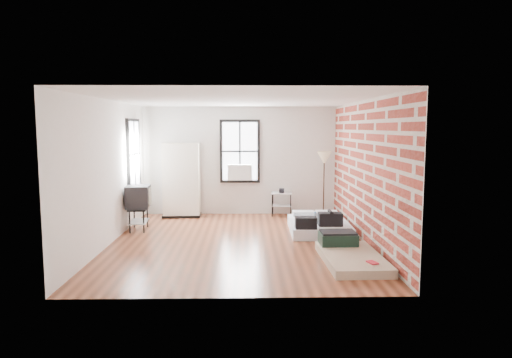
{
  "coord_description": "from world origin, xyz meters",
  "views": [
    {
      "loc": [
        0.17,
        -8.88,
        2.27
      ],
      "look_at": [
        0.36,
        0.3,
        1.23
      ],
      "focal_mm": 32.0,
      "sensor_mm": 36.0,
      "label": 1
    }
  ],
  "objects_px": {
    "mattress_bare": "(348,253)",
    "wardrobe": "(181,180)",
    "tv_stand": "(138,198)",
    "side_table": "(282,197)",
    "mattress_main": "(319,225)",
    "floor_lamp": "(324,161)"
  },
  "relations": [
    {
      "from": "mattress_bare",
      "to": "tv_stand",
      "type": "relative_size",
      "value": 1.82
    },
    {
      "from": "mattress_bare",
      "to": "wardrobe",
      "type": "bearing_deg",
      "value": 129.62
    },
    {
      "from": "floor_lamp",
      "to": "mattress_main",
      "type": "bearing_deg",
      "value": -102.66
    },
    {
      "from": "wardrobe",
      "to": "tv_stand",
      "type": "height_order",
      "value": "wardrobe"
    },
    {
      "from": "side_table",
      "to": "tv_stand",
      "type": "height_order",
      "value": "tv_stand"
    },
    {
      "from": "mattress_main",
      "to": "wardrobe",
      "type": "relative_size",
      "value": 0.92
    },
    {
      "from": "mattress_bare",
      "to": "side_table",
      "type": "xyz_separation_m",
      "value": [
        -0.85,
        3.99,
        0.36
      ]
    },
    {
      "from": "wardrobe",
      "to": "mattress_main",
      "type": "bearing_deg",
      "value": -30.54
    },
    {
      "from": "mattress_bare",
      "to": "side_table",
      "type": "height_order",
      "value": "side_table"
    },
    {
      "from": "mattress_main",
      "to": "wardrobe",
      "type": "distance_m",
      "value": 3.78
    },
    {
      "from": "mattress_main",
      "to": "side_table",
      "type": "bearing_deg",
      "value": 110.9
    },
    {
      "from": "wardrobe",
      "to": "tv_stand",
      "type": "relative_size",
      "value": 1.88
    },
    {
      "from": "mattress_bare",
      "to": "side_table",
      "type": "bearing_deg",
      "value": 100.61
    },
    {
      "from": "mattress_main",
      "to": "tv_stand",
      "type": "xyz_separation_m",
      "value": [
        -3.96,
        0.25,
        0.56
      ]
    },
    {
      "from": "tv_stand",
      "to": "side_table",
      "type": "bearing_deg",
      "value": 21.68
    },
    {
      "from": "side_table",
      "to": "mattress_main",
      "type": "bearing_deg",
      "value": -70.33
    },
    {
      "from": "tv_stand",
      "to": "mattress_bare",
      "type": "bearing_deg",
      "value": -34.3
    },
    {
      "from": "mattress_bare",
      "to": "floor_lamp",
      "type": "bearing_deg",
      "value": 85.3
    },
    {
      "from": "mattress_bare",
      "to": "side_table",
      "type": "distance_m",
      "value": 4.09
    },
    {
      "from": "mattress_main",
      "to": "mattress_bare",
      "type": "bearing_deg",
      "value": -83.93
    },
    {
      "from": "mattress_bare",
      "to": "side_table",
      "type": "relative_size",
      "value": 2.59
    },
    {
      "from": "mattress_bare",
      "to": "wardrobe",
      "type": "relative_size",
      "value": 0.97
    }
  ]
}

